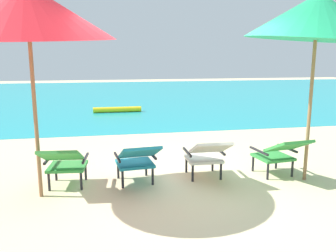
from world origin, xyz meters
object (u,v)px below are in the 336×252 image
beach_umbrella_right (317,17)px  lounge_chair_far_left (65,162)px  lounge_chair_far_right (280,152)px  beach_umbrella_left (27,12)px  lounge_chair_near_right (207,154)px  lounge_chair_near_left (137,159)px  swim_buoy (117,109)px

beach_umbrella_right → lounge_chair_far_left: bearing=175.5°
lounge_chair_far_right → beach_umbrella_left: 4.01m
lounge_chair_near_right → lounge_chair_far_left: bearing=-179.9°
lounge_chair_near_left → beach_umbrella_right: 3.22m
lounge_chair_far_right → beach_umbrella_right: 2.02m
swim_buoy → beach_umbrella_left: size_ratio=0.58×
lounge_chair_near_left → lounge_chair_near_right: 1.05m
swim_buoy → lounge_chair_far_right: lounge_chair_far_right is taller
swim_buoy → beach_umbrella_left: 7.53m
lounge_chair_far_left → lounge_chair_near_left: bearing=-2.4°
swim_buoy → lounge_chair_near_right: (1.00, -6.86, 0.31)m
lounge_chair_near_right → beach_umbrella_right: 2.48m
lounge_chair_near_left → beach_umbrella_right: size_ratio=0.33×
lounge_chair_far_left → lounge_chair_far_right: size_ratio=0.99×
lounge_chair_near_left → lounge_chair_far_right: (2.18, -0.07, 0.00)m
lounge_chair_near_left → lounge_chair_near_right: (1.05, 0.04, 0.00)m
lounge_chair_near_left → beach_umbrella_left: bearing=-173.3°
lounge_chair_near_right → lounge_chair_near_left: bearing=-177.6°
beach_umbrella_right → lounge_chair_far_right: bearing=153.8°
beach_umbrella_left → lounge_chair_far_left: bearing=32.7°
lounge_chair_far_right → lounge_chair_far_left: bearing=178.0°
lounge_chair_near_left → lounge_chair_near_right: size_ratio=1.05×
beach_umbrella_right → lounge_chair_near_right: bearing=169.2°
lounge_chair_far_left → lounge_chair_near_right: size_ratio=1.05×
beach_umbrella_left → beach_umbrella_right: beach_umbrella_right is taller
lounge_chair_far_right → beach_umbrella_left: bearing=-178.6°
lounge_chair_far_left → lounge_chair_far_right: 3.19m
swim_buoy → beach_umbrella_left: bearing=-100.9°
lounge_chair_near_left → beach_umbrella_left: size_ratio=0.33×
lounge_chair_near_right → lounge_chair_far_right: (1.13, -0.11, 0.00)m
lounge_chair_far_left → lounge_chair_near_left: same height
swim_buoy → lounge_chair_far_left: 6.95m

